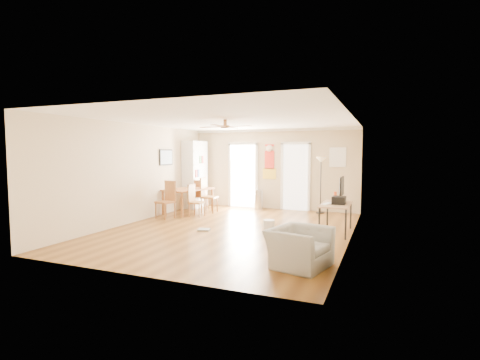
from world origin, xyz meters
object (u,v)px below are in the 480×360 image
at_px(dining_table, 188,201).
at_px(dining_chair_right_a, 209,195).
at_px(printer, 339,200).
at_px(wastebasket_a, 269,226).
at_px(dining_chair_far, 202,195).
at_px(wastebasket_b, 296,234).
at_px(armchair, 299,247).
at_px(torchiere_lamp, 321,185).
at_px(bookshelf, 195,174).
at_px(dining_chair_near, 165,200).
at_px(dining_chair_right_b, 197,201).
at_px(trash_can, 259,199).
at_px(computer_desk, 336,218).

distance_m(dining_table, dining_chair_right_a, 0.66).
height_order(printer, wastebasket_a, printer).
bearing_deg(dining_chair_far, wastebasket_b, 136.01).
relative_size(dining_chair_right_a, wastebasket_a, 3.54).
bearing_deg(armchair, wastebasket_a, 43.28).
bearing_deg(torchiere_lamp, bookshelf, -174.72).
bearing_deg(dining_chair_right_a, dining_chair_near, 148.48).
distance_m(dining_chair_right_b, trash_can, 2.31).
relative_size(dining_chair_far, wastebasket_a, 3.16).
bearing_deg(dining_chair_right_b, computer_desk, -99.70).
bearing_deg(dining_chair_far, dining_chair_right_b, 106.74).
relative_size(dining_chair_right_a, dining_chair_near, 1.02).
bearing_deg(dining_chair_near, bookshelf, 110.76).
distance_m(trash_can, printer, 3.95).
relative_size(dining_chair_right_b, computer_desk, 0.73).
xyz_separation_m(torchiere_lamp, computer_desk, (0.78, -2.57, -0.52)).
relative_size(dining_chair_near, torchiere_lamp, 0.61).
bearing_deg(bookshelf, dining_chair_right_b, -70.57).
relative_size(bookshelf, wastebasket_a, 7.40).
bearing_deg(trash_can, dining_chair_right_a, -135.61).
xyz_separation_m(dining_chair_right_b, trash_can, (1.20, 1.97, -0.14)).
relative_size(dining_chair_far, armchair, 0.98).
distance_m(dining_table, torchiere_lamp, 4.05).
height_order(dining_chair_far, wastebasket_b, dining_chair_far).
height_order(dining_table, wastebasket_b, dining_table).
height_order(torchiere_lamp, armchair, torchiere_lamp).
bearing_deg(armchair, dining_chair_far, 56.81).
bearing_deg(dining_table, printer, -14.46).
height_order(dining_table, dining_chair_right_b, dining_chair_right_b).
xyz_separation_m(dining_chair_right_a, wastebasket_b, (3.30, -2.55, -0.39)).
distance_m(dining_table, dining_chair_far, 0.82).
distance_m(torchiere_lamp, computer_desk, 2.74).
bearing_deg(dining_chair_right_b, wastebasket_a, -116.01).
distance_m(dining_table, dining_chair_right_b, 0.73).
height_order(dining_chair_right_a, dining_chair_far, dining_chair_right_a).
height_order(torchiere_lamp, wastebasket_b, torchiere_lamp).
height_order(dining_chair_right_a, wastebasket_a, dining_chair_right_a).
distance_m(torchiere_lamp, printer, 2.77).
xyz_separation_m(bookshelf, armchair, (4.66, -4.92, -0.80)).
xyz_separation_m(computer_desk, armchair, (-0.23, -2.73, -0.03)).
bearing_deg(wastebasket_a, dining_chair_right_b, 154.28).
bearing_deg(dining_chair_near, computer_desk, 13.75).
xyz_separation_m(dining_chair_near, wastebasket_b, (3.99, -1.18, -0.38)).
xyz_separation_m(dining_chair_near, torchiere_lamp, (3.89, 2.49, 0.34)).
xyz_separation_m(bookshelf, dining_chair_right_a, (0.91, -0.74, -0.58)).
bearing_deg(printer, wastebasket_a, -160.73).
bearing_deg(dining_chair_right_a, wastebasket_a, -133.46).
distance_m(trash_can, torchiere_lamp, 2.07).
bearing_deg(computer_desk, torchiere_lamp, 106.85).
distance_m(dining_chair_near, computer_desk, 4.67).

